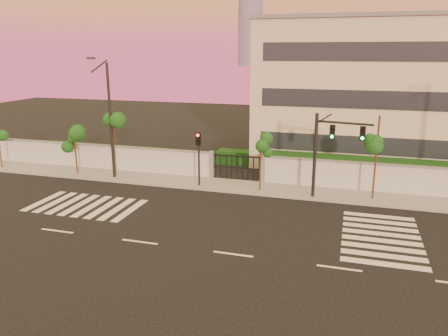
% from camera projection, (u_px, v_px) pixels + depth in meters
% --- Properties ---
extents(ground, '(120.00, 120.00, 0.00)m').
position_uv_depth(ground, '(233.00, 254.00, 21.16)').
color(ground, black).
rests_on(ground, ground).
extents(sidewalk, '(60.00, 3.00, 0.15)m').
position_uv_depth(sidewalk, '(272.00, 189.00, 30.87)').
color(sidewalk, gray).
rests_on(sidewalk, ground).
extents(perimeter_wall, '(60.00, 0.36, 2.20)m').
position_uv_depth(perimeter_wall, '(278.00, 171.00, 31.97)').
color(perimeter_wall, '#B3B5BA').
rests_on(perimeter_wall, ground).
extents(hedge_row, '(41.00, 4.25, 1.80)m').
position_uv_depth(hedge_row, '(297.00, 166.00, 34.28)').
color(hedge_row, '#143610').
rests_on(hedge_row, ground).
extents(institutional_building, '(24.40, 12.40, 12.25)m').
position_uv_depth(institutional_building, '(402.00, 92.00, 37.47)').
color(institutional_building, beige).
rests_on(institutional_building, ground).
extents(road_markings, '(57.00, 7.62, 0.02)m').
position_uv_depth(road_markings, '(224.00, 222.00, 25.07)').
color(road_markings, silver).
rests_on(road_markings, ground).
extents(street_tree_b, '(1.49, 1.19, 3.79)m').
position_uv_depth(street_tree_b, '(75.00, 140.00, 34.13)').
color(street_tree_b, '#382314').
rests_on(street_tree_b, ground).
extents(street_tree_c, '(1.57, 1.25, 5.20)m').
position_uv_depth(street_tree_c, '(113.00, 129.00, 32.93)').
color(street_tree_c, '#382314').
rests_on(street_tree_c, ground).
extents(street_tree_d, '(1.32, 1.05, 4.11)m').
position_uv_depth(street_tree_d, '(261.00, 150.00, 29.83)').
color(street_tree_d, '#382314').
rests_on(street_tree_d, ground).
extents(street_tree_e, '(1.54, 1.22, 5.63)m').
position_uv_depth(street_tree_e, '(378.00, 139.00, 27.76)').
color(street_tree_e, '#382314').
rests_on(street_tree_e, ground).
extents(traffic_signal_main, '(3.60, 0.81, 5.72)m').
position_uv_depth(traffic_signal_main, '(327.00, 146.00, 28.09)').
color(traffic_signal_main, black).
rests_on(traffic_signal_main, ground).
extents(traffic_signal_secondary, '(0.32, 0.32, 4.11)m').
position_uv_depth(traffic_signal_secondary, '(199.00, 152.00, 30.95)').
color(traffic_signal_secondary, black).
rests_on(traffic_signal_secondary, ground).
extents(streetlight_west, '(0.55, 2.20, 9.15)m').
position_uv_depth(streetlight_west, '(109.00, 115.00, 32.25)').
color(streetlight_west, black).
rests_on(streetlight_west, ground).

